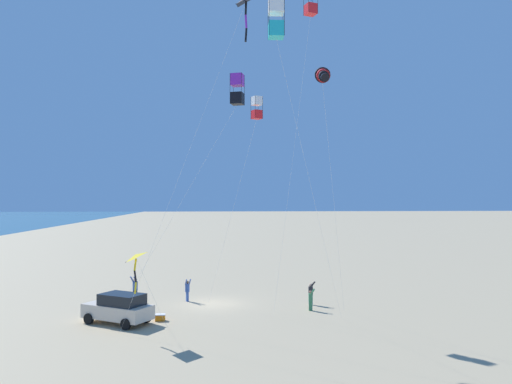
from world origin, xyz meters
TOP-DOWN VIEW (x-y plane):
  - ground_plane at (0.00, 0.00)m, footprint 600.00×600.00m
  - parked_car at (-5.69, -5.34)m, footprint 4.63×3.84m
  - cooler_box at (-3.24, -4.86)m, footprint 0.62×0.42m
  - person_adult_flyer at (-5.73, 1.38)m, footprint 0.63×0.68m
  - person_child_green_jacket at (-1.82, 0.97)m, footprint 0.50×0.59m
  - person_child_grey_jacket at (7.16, -1.03)m, footprint 0.60×0.54m
  - person_bystander_far at (6.77, -2.90)m, footprint 0.48×0.38m
  - kite_delta_red_high_left at (-4.21, -8.69)m, footprint 1.81×4.29m
  - kite_windsock_long_streamer_right at (5.88, -10.60)m, footprint 3.98×10.66m
  - kite_box_green_low_center at (3.00, -3.31)m, footprint 3.66×3.92m
  - kite_box_black_fish_shape at (3.01, -13.21)m, footprint 5.66×8.22m
  - kite_box_orange_high_right at (1.49, -6.93)m, footprint 8.22×4.55m
  - kite_box_small_distant at (6.27, -5.50)m, footprint 2.50×2.88m
  - kite_delta_magenta_far_left at (1.81, -9.23)m, footprint 7.87×2.56m

SIDE VIEW (x-z plane):
  - ground_plane at x=0.00m, z-range 0.00..0.00m
  - cooler_box at x=-3.24m, z-range 0.00..0.42m
  - person_bystander_far at x=6.77m, z-range 0.07..1.57m
  - person_child_grey_jacket at x=7.16m, z-range 0.08..1.76m
  - person_child_green_jacket at x=-1.82m, z-range 0.08..1.78m
  - parked_car at x=-5.69m, z-range 0.03..1.88m
  - person_adult_flyer at x=-5.73m, z-range 0.09..1.99m
  - kite_delta_red_high_left at x=-4.21m, z-range 2.03..6.82m
  - kite_box_green_low_center at x=3.00m, z-range 6.52..21.11m
  - kite_box_orange_high_right at x=1.49m, z-range 6.65..21.80m
  - kite_windsock_long_streamer_right at x=5.88m, z-range 6.66..21.82m
  - kite_box_black_fish_shape at x=3.01m, z-range 7.64..24.84m
  - kite_delta_magenta_far_left at x=1.81m, z-range 9.10..28.24m
  - kite_box_small_distant at x=6.27m, z-range 9.71..30.89m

